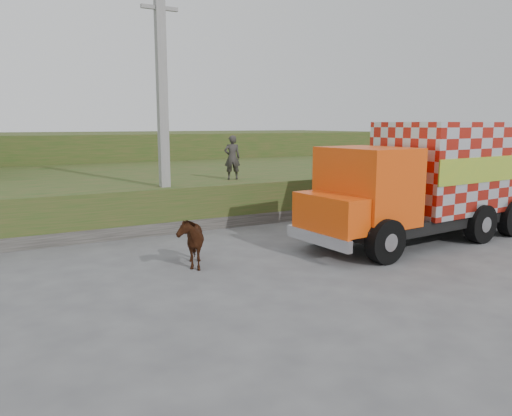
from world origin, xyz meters
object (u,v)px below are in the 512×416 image
pedestrian (232,158)px  cow (190,240)px  utility_pole (163,109)px  cargo_truck (430,180)px

pedestrian → cow: bearing=71.3°
utility_pole → cow: utility_pole is taller
cargo_truck → cow: bearing=169.7°
utility_pole → pedestrian: size_ratio=4.82×
cow → cargo_truck: bearing=12.0°
cow → pedestrian: bearing=71.9°
utility_pole → cow: bearing=-100.9°
cargo_truck → cow: cargo_truck is taller
cargo_truck → pedestrian: size_ratio=5.02×
cow → pedestrian: size_ratio=0.95×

